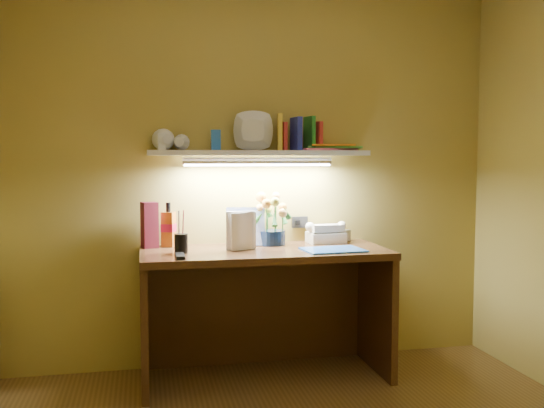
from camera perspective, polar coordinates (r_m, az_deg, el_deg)
The scene contains 13 objects.
desk at distance 3.54m, azimuth -0.66°, elevation -10.31°, with size 1.40×0.60×0.75m, color #33190E.
flower_bouquet at distance 3.63m, azimuth -0.09°, elevation -1.47°, with size 0.19×0.19×0.30m, color #0E1E3A, non-canonical shape.
telephone at distance 3.73m, azimuth 5.09°, elevation -2.67°, with size 0.22×0.16×0.13m, color white, non-canonical shape.
desk_clock at distance 3.83m, azimuth 6.87°, elevation -2.95°, with size 0.07×0.03×0.07m, color #B8B7BC.
whisky_bottle at distance 3.61m, azimuth -9.71°, elevation -1.92°, with size 0.07×0.07×0.26m, color #BD5D18, non-canonical shape.
whisky_box at distance 3.58m, azimuth -11.45°, elevation -1.95°, with size 0.09×0.09×0.27m, color #5A131E.
pen_cup at distance 3.36m, azimuth -8.56°, elevation -3.05°, with size 0.07×0.07×0.18m, color black.
art_card at distance 3.60m, azimuth -2.50°, elevation -2.13°, with size 0.23×0.05×0.23m, color white, non-canonical shape.
tv_remote at distance 3.22m, azimuth -8.65°, elevation -4.85°, with size 0.04×0.16×0.02m, color black.
blue_folder at distance 3.43m, azimuth 5.77°, elevation -4.31°, with size 0.33×0.24×0.01m, color blue.
desk_book_a at distance 3.38m, azimuth -3.84°, elevation -2.67°, with size 0.16×0.02×0.22m, color silver.
desk_book_b at distance 3.41m, azimuth -4.34°, elevation -2.55°, with size 0.16×0.02×0.22m, color silver.
wall_shelf at distance 3.61m, azimuth -0.93°, elevation 5.39°, with size 1.31×0.34×0.25m.
Camera 1 is at (-0.68, -2.15, 1.27)m, focal length 40.00 mm.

